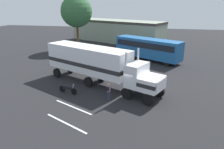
{
  "coord_description": "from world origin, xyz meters",
  "views": [
    {
      "loc": [
        1.41,
        -18.64,
        8.61
      ],
      "look_at": [
        -2.81,
        1.27,
        1.6
      ],
      "focal_mm": 33.1,
      "sensor_mm": 36.0,
      "label": 1
    }
  ],
  "objects_px": {
    "parked_bus": "(148,47)",
    "tree_left": "(76,12)",
    "semi_truck": "(95,62)",
    "motorcycle": "(68,89)",
    "parked_car": "(67,53)",
    "person_bystander": "(109,91)"
  },
  "relations": [
    {
      "from": "parked_bus",
      "to": "tree_left",
      "type": "relative_size",
      "value": 1.06
    },
    {
      "from": "semi_truck",
      "to": "motorcycle",
      "type": "distance_m",
      "value": 4.19
    },
    {
      "from": "motorcycle",
      "to": "tree_left",
      "type": "distance_m",
      "value": 22.54
    },
    {
      "from": "parked_car",
      "to": "motorcycle",
      "type": "bearing_deg",
      "value": -66.22
    },
    {
      "from": "semi_truck",
      "to": "tree_left",
      "type": "xyz_separation_m",
      "value": [
        -8.67,
        17.43,
        4.67
      ]
    },
    {
      "from": "person_bystander",
      "to": "motorcycle",
      "type": "height_order",
      "value": "person_bystander"
    },
    {
      "from": "person_bystander",
      "to": "motorcycle",
      "type": "xyz_separation_m",
      "value": [
        -4.33,
        0.55,
        -0.41
      ]
    },
    {
      "from": "parked_bus",
      "to": "person_bystander",
      "type": "bearing_deg",
      "value": -100.24
    },
    {
      "from": "semi_truck",
      "to": "tree_left",
      "type": "distance_m",
      "value": 20.02
    },
    {
      "from": "parked_bus",
      "to": "motorcycle",
      "type": "bearing_deg",
      "value": -115.42
    },
    {
      "from": "person_bystander",
      "to": "parked_bus",
      "type": "relative_size",
      "value": 0.15
    },
    {
      "from": "parked_car",
      "to": "tree_left",
      "type": "distance_m",
      "value": 9.38
    },
    {
      "from": "parked_bus",
      "to": "motorcycle",
      "type": "relative_size",
      "value": 5.2
    },
    {
      "from": "parked_bus",
      "to": "parked_car",
      "type": "xyz_separation_m",
      "value": [
        -13.14,
        -1.4,
        -1.26
      ]
    },
    {
      "from": "tree_left",
      "to": "semi_truck",
      "type": "bearing_deg",
      "value": -63.54
    },
    {
      "from": "tree_left",
      "to": "person_bystander",
      "type": "bearing_deg",
      "value": -62.44
    },
    {
      "from": "parked_car",
      "to": "motorcycle",
      "type": "distance_m",
      "value": 14.89
    },
    {
      "from": "parked_bus",
      "to": "motorcycle",
      "type": "xyz_separation_m",
      "value": [
        -7.14,
        -15.02,
        -1.58
      ]
    },
    {
      "from": "parked_bus",
      "to": "tree_left",
      "type": "bearing_deg",
      "value": 158.44
    },
    {
      "from": "semi_truck",
      "to": "motorcycle",
      "type": "xyz_separation_m",
      "value": [
        -2.03,
        -3.04,
        -2.04
      ]
    },
    {
      "from": "semi_truck",
      "to": "parked_car",
      "type": "bearing_deg",
      "value": 127.2
    },
    {
      "from": "semi_truck",
      "to": "parked_car",
      "type": "relative_size",
      "value": 3.01
    }
  ]
}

